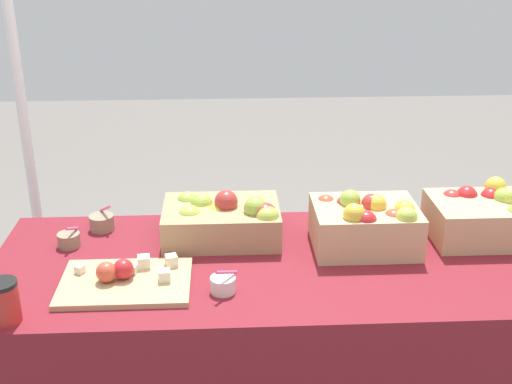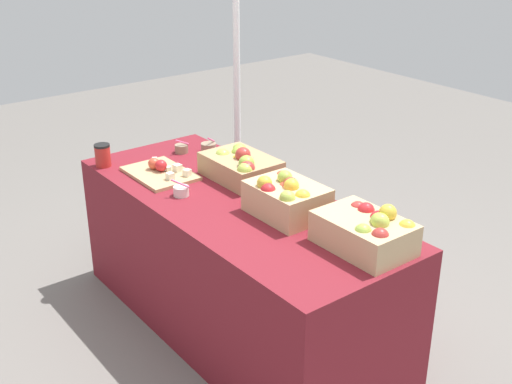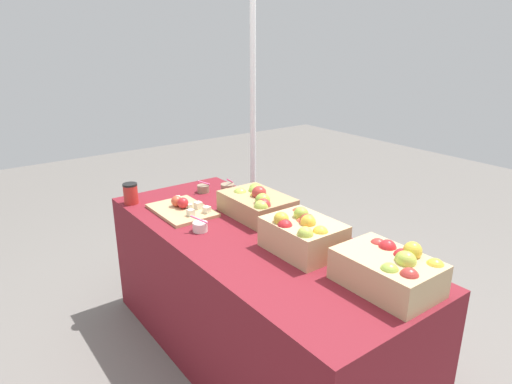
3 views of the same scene
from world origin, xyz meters
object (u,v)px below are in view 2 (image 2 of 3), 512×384
object	(u,v)px
cutting_board_front	(161,172)
sample_bowl_far	(209,148)
coffee_cup	(103,155)
apple_crate_right	(240,166)
sample_bowl_near	(181,148)
tent_pole	(237,76)
sample_bowl_mid	(181,191)
apple_crate_middle	(286,197)
apple_crate_left	(367,231)

from	to	relation	value
cutting_board_front	sample_bowl_far	xyz separation A→B (m)	(-0.13, 0.40, 0.01)
coffee_cup	apple_crate_right	bearing A→B (deg)	39.12
cutting_board_front	coffee_cup	distance (m)	0.36
sample_bowl_near	coffee_cup	xyz separation A→B (m)	(-0.08, -0.45, 0.04)
sample_bowl_far	tent_pole	world-z (taller)	tent_pole
apple_crate_right	cutting_board_front	world-z (taller)	apple_crate_right
cutting_board_front	sample_bowl_mid	xyz separation A→B (m)	(0.30, -0.06, 0.01)
sample_bowl_near	apple_crate_middle	bearing A→B (deg)	-3.15
apple_crate_left	tent_pole	xyz separation A→B (m)	(-1.74, 0.60, 0.22)
apple_crate_left	coffee_cup	size ratio (longest dim) A/B	3.14
apple_crate_right	cutting_board_front	distance (m)	0.43
apple_crate_left	cutting_board_front	bearing A→B (deg)	-167.68
sample_bowl_mid	sample_bowl_far	bearing A→B (deg)	133.76
apple_crate_middle	tent_pole	bearing A→B (deg)	152.88
sample_bowl_near	coffee_cup	size ratio (longest dim) A/B	0.71
apple_crate_middle	tent_pole	distance (m)	1.46
apple_crate_middle	cutting_board_front	bearing A→B (deg)	-164.73
cutting_board_front	sample_bowl_near	size ratio (longest dim) A/B	4.46
cutting_board_front	apple_crate_right	bearing A→B (deg)	45.70
apple_crate_right	sample_bowl_far	bearing A→B (deg)	168.33
sample_bowl_far	coffee_cup	size ratio (longest dim) A/B	0.83
apple_crate_middle	tent_pole	world-z (taller)	tent_pole
apple_crate_left	sample_bowl_mid	distance (m)	0.99
sample_bowl_mid	sample_bowl_far	world-z (taller)	sample_bowl_far
apple_crate_right	sample_bowl_near	xyz separation A→B (m)	(-0.52, -0.04, -0.05)
cutting_board_front	tent_pole	bearing A→B (deg)	120.18
apple_crate_middle	sample_bowl_mid	world-z (taller)	apple_crate_middle
apple_crate_left	apple_crate_right	xyz separation A→B (m)	(-0.93, 0.04, -0.01)
apple_crate_right	sample_bowl_mid	distance (m)	0.37
cutting_board_front	sample_bowl_far	size ratio (longest dim) A/B	3.80
sample_bowl_far	cutting_board_front	bearing A→B (deg)	-71.25
sample_bowl_mid	cutting_board_front	bearing A→B (deg)	169.38
tent_pole	apple_crate_middle	bearing A→B (deg)	-27.12
apple_crate_left	tent_pole	distance (m)	1.85
sample_bowl_mid	coffee_cup	distance (m)	0.62
apple_crate_left	apple_crate_middle	distance (m)	0.45
apple_crate_middle	apple_crate_right	xyz separation A→B (m)	(-0.48, 0.09, -0.02)
sample_bowl_near	apple_crate_right	bearing A→B (deg)	4.18
apple_crate_middle	cutting_board_front	distance (m)	0.81
apple_crate_middle	coffee_cup	world-z (taller)	apple_crate_middle
apple_crate_left	sample_bowl_mid	xyz separation A→B (m)	(-0.93, -0.32, -0.06)
cutting_board_front	sample_bowl_far	distance (m)	0.42
tent_pole	apple_crate_left	bearing A→B (deg)	-19.19
apple_crate_left	sample_bowl_near	world-z (taller)	apple_crate_left
tent_pole	apple_crate_right	bearing A→B (deg)	-35.06
apple_crate_right	tent_pole	xyz separation A→B (m)	(-0.81, 0.57, 0.23)
coffee_cup	tent_pole	xyz separation A→B (m)	(-0.20, 1.06, 0.24)
apple_crate_left	cutting_board_front	xyz separation A→B (m)	(-1.23, -0.27, -0.06)
apple_crate_left	coffee_cup	distance (m)	1.60
coffee_cup	sample_bowl_far	bearing A→B (deg)	73.77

